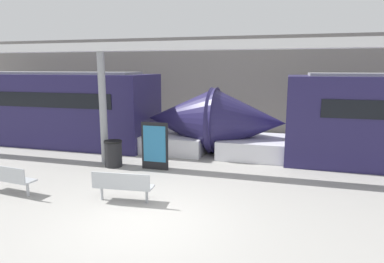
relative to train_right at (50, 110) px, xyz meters
The scene contains 9 objects.
ground_plane 10.10m from the train_right, 41.18° to the right, with size 60.00×60.00×0.00m, color #9E9B96.
station_wall 9.13m from the train_right, 34.10° to the left, with size 56.00×0.20×5.00m, color gray.
train_right is the anchor object (origin of this frame).
bench_near 8.72m from the train_right, 41.29° to the right, with size 1.56×0.57×0.81m.
bench_far 6.88m from the train_right, 61.94° to the right, with size 1.65×0.63×0.81m.
trash_bin 5.60m from the train_right, 31.31° to the right, with size 0.61×0.61×0.91m.
poster_board 6.85m from the train_right, 24.19° to the right, with size 0.93×0.07×1.61m.
support_column_near 5.02m from the train_right, 31.84° to the right, with size 0.26×0.26×3.92m, color gray.
canopy_beam 5.62m from the train_right, 31.84° to the right, with size 28.00×0.60×0.28m, color silver.
Camera 1 is at (2.93, -6.59, 3.39)m, focal length 32.00 mm.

